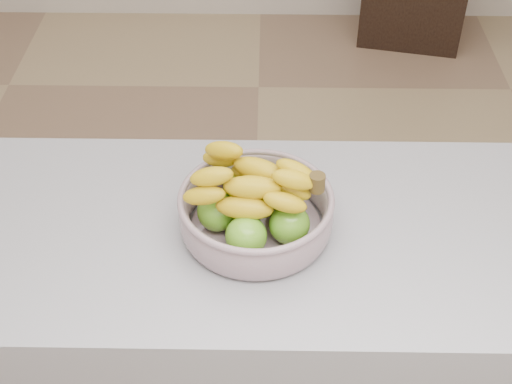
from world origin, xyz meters
TOP-DOWN VIEW (x-y plane):
  - ground at (0.00, 0.00)m, footprint 4.00×4.00m
  - counter at (0.00, -0.70)m, footprint 2.00×0.60m
  - fruit_bowl at (0.02, -0.70)m, footprint 0.31×0.31m

SIDE VIEW (x-z plane):
  - ground at x=0.00m, z-range 0.00..0.00m
  - counter at x=0.00m, z-range 0.00..0.90m
  - fruit_bowl at x=0.02m, z-range 0.87..1.04m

